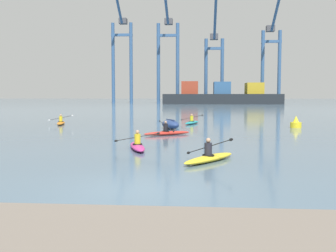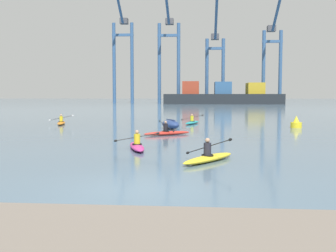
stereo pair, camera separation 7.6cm
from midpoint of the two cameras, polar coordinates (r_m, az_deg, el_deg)
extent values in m
plane|color=slate|center=(11.35, -4.14, -9.00)|extent=(800.00, 800.00, 0.00)
cube|color=#1E2328|center=(133.24, 7.67, 3.84)|extent=(38.29, 11.92, 3.26)
cube|color=#993823|center=(133.10, 3.14, 5.47)|extent=(5.36, 8.34, 4.13)
cube|color=#2D5684|center=(133.26, 7.69, 5.40)|extent=(5.36, 8.34, 3.96)
cube|color=#B29323|center=(134.25, 12.20, 5.26)|extent=(5.36, 8.34, 3.64)
cylinder|color=#335684|center=(147.82, -7.86, 8.87)|extent=(1.20, 1.20, 28.93)
cylinder|color=#335684|center=(146.56, -5.31, 8.93)|extent=(1.20, 1.20, 28.93)
cube|color=#335684|center=(148.31, -6.63, 12.80)|extent=(7.78, 0.90, 0.90)
cylinder|color=#335684|center=(143.72, -7.18, 16.88)|extent=(0.90, 13.64, 10.81)
cube|color=#47474C|center=(151.61, -6.46, 14.66)|extent=(2.80, 2.80, 2.00)
cylinder|color=#335684|center=(140.32, -1.39, 8.89)|extent=(1.20, 1.20, 27.66)
cylinder|color=#335684|center=(139.80, 1.37, 8.91)|extent=(1.20, 1.20, 27.66)
cube|color=#335684|center=(141.12, -0.02, 12.82)|extent=(7.89, 0.90, 0.90)
cylinder|color=#335684|center=(136.21, -0.24, 16.42)|extent=(0.90, 13.25, 7.87)
cube|color=#47474C|center=(144.43, 0.06, 14.70)|extent=(2.80, 2.80, 2.00)
cylinder|color=#335684|center=(142.61, 5.43, 7.79)|extent=(1.20, 1.20, 22.68)
cylinder|color=#335684|center=(142.82, 7.73, 7.77)|extent=(1.20, 1.20, 22.68)
cube|color=#335684|center=(143.39, 6.61, 10.95)|extent=(6.89, 0.90, 0.90)
cylinder|color=#335684|center=(137.64, 6.76, 15.40)|extent=(0.90, 15.35, 13.66)
cube|color=#47474C|center=(146.44, 6.59, 12.55)|extent=(2.80, 2.80, 2.00)
cylinder|color=#335684|center=(143.31, 13.34, 8.17)|extent=(1.20, 1.20, 25.12)
cylinder|color=#335684|center=(144.29, 15.61, 8.10)|extent=(1.20, 1.20, 25.12)
cube|color=#335684|center=(144.65, 14.54, 11.61)|extent=(6.91, 0.90, 0.90)
cylinder|color=#335684|center=(139.48, 15.10, 15.16)|extent=(0.90, 13.71, 8.98)
cube|color=#47474C|center=(147.77, 14.41, 13.32)|extent=(2.80, 2.80, 2.00)
ellipsoid|color=navy|center=(31.69, 0.27, 0.22)|extent=(2.07, 2.82, 0.70)
cube|color=navy|center=(31.67, 0.27, 0.90)|extent=(0.85, 1.80, 0.06)
cylinder|color=yellow|center=(34.56, 17.74, 0.14)|extent=(0.90, 0.90, 0.45)
cone|color=yellow|center=(34.53, 17.76, 0.97)|extent=(0.50, 0.49, 0.55)
ellipsoid|color=yellow|center=(16.04, 5.82, -4.61)|extent=(2.39, 3.16, 0.26)
torus|color=black|center=(15.94, 5.63, -4.16)|extent=(0.68, 0.68, 0.05)
cylinder|color=#23232D|center=(15.90, 5.63, -3.30)|extent=(0.30, 0.30, 0.50)
sphere|color=tan|center=(15.86, 5.64, -2.05)|extent=(0.19, 0.19, 0.19)
cylinder|color=black|center=(15.93, 5.73, -2.93)|extent=(1.68, 1.14, 0.72)
ellipsoid|color=black|center=(16.53, 2.81, -3.84)|extent=(0.19, 0.15, 0.16)
ellipsoid|color=black|center=(15.39, 8.86, -1.93)|extent=(0.19, 0.15, 0.16)
ellipsoid|color=red|center=(26.68, -0.23, -1.03)|extent=(3.20, 2.31, 0.26)
torus|color=black|center=(26.63, -0.42, -0.74)|extent=(0.68, 0.68, 0.05)
cylinder|color=black|center=(26.61, -0.42, -0.22)|extent=(0.30, 0.30, 0.50)
sphere|color=tan|center=(26.58, -0.42, 0.53)|extent=(0.19, 0.19, 0.19)
cylinder|color=black|center=(26.62, -0.33, 0.00)|extent=(1.11, 1.74, 0.60)
ellipsoid|color=black|center=(27.50, -1.29, 0.72)|extent=(0.14, 0.19, 0.15)
ellipsoid|color=black|center=(25.75, 0.70, -0.78)|extent=(0.14, 0.19, 0.15)
ellipsoid|color=#C13384|center=(19.65, -4.52, -2.96)|extent=(1.46, 3.44, 0.26)
torus|color=black|center=(19.53, -4.49, -2.59)|extent=(0.60, 0.60, 0.05)
cylinder|color=gold|center=(19.50, -4.50, -1.89)|extent=(0.30, 0.30, 0.50)
sphere|color=tan|center=(19.47, -4.50, -0.86)|extent=(0.19, 0.19, 0.19)
cylinder|color=black|center=(19.54, -4.51, -1.58)|extent=(2.02, 0.57, 0.36)
ellipsoid|color=black|center=(19.48, -7.55, -2.11)|extent=(0.20, 0.09, 0.14)
ellipsoid|color=black|center=(19.66, -1.51, -1.05)|extent=(0.20, 0.09, 0.14)
ellipsoid|color=teal|center=(37.31, 3.38, 0.49)|extent=(1.59, 3.42, 0.26)
torus|color=black|center=(37.21, 3.34, 0.69)|extent=(0.61, 0.61, 0.05)
cylinder|color=gold|center=(37.20, 3.34, 1.06)|extent=(0.30, 0.30, 0.50)
sphere|color=tan|center=(37.18, 3.34, 1.60)|extent=(0.19, 0.19, 0.19)
cylinder|color=black|center=(37.24, 3.36, 1.22)|extent=(1.97, 0.65, 0.51)
ellipsoid|color=black|center=(37.59, 1.88, 0.89)|extent=(0.20, 0.10, 0.15)
ellipsoid|color=black|center=(36.91, 4.87, 1.55)|extent=(0.20, 0.10, 0.15)
ellipsoid|color=orange|center=(37.95, -15.10, 0.41)|extent=(1.37, 3.45, 0.26)
torus|color=black|center=(37.85, -15.12, 0.61)|extent=(0.59, 0.59, 0.05)
cylinder|color=gold|center=(37.83, -15.13, 0.97)|extent=(0.30, 0.30, 0.50)
sphere|color=tan|center=(37.81, -15.14, 1.50)|extent=(0.19, 0.19, 0.19)
cylinder|color=black|center=(37.88, -15.12, 1.13)|extent=(2.02, 0.51, 0.44)
ellipsoid|color=silver|center=(38.01, -16.66, 0.80)|extent=(0.20, 0.08, 0.14)
ellipsoid|color=silver|center=(37.77, -13.58, 1.46)|extent=(0.20, 0.08, 0.14)
camera|label=1|loc=(0.04, -90.08, -0.01)|focal=42.65mm
camera|label=2|loc=(0.04, 89.92, 0.01)|focal=42.65mm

